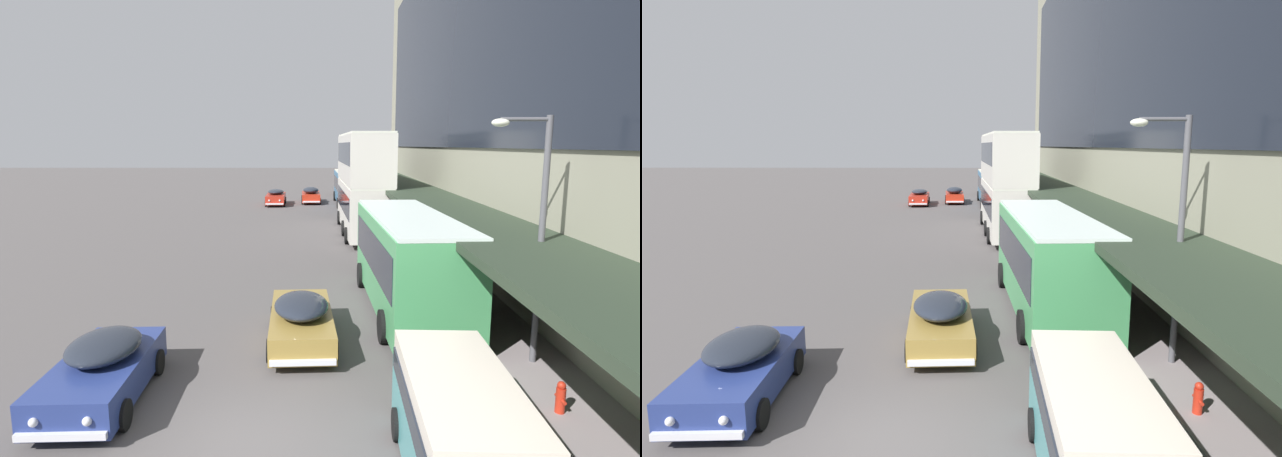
{
  "view_description": "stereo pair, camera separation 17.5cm",
  "coord_description": "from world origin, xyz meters",
  "views": [
    {
      "loc": [
        1.45,
        -8.95,
        5.78
      ],
      "look_at": [
        1.27,
        17.15,
        1.41
      ],
      "focal_mm": 28.0,
      "sensor_mm": 36.0,
      "label": 1
    },
    {
      "loc": [
        1.62,
        -8.95,
        5.78
      ],
      "look_at": [
        1.27,
        17.15,
        1.41
      ],
      "focal_mm": 28.0,
      "sensor_mm": 36.0,
      "label": 2
    }
  ],
  "objects": [
    {
      "name": "ground",
      "position": [
        0.0,
        0.0,
        0.0
      ],
      "size": [
        240.0,
        240.0,
        0.0
      ],
      "primitive_type": "plane",
      "color": "#504C4B"
    },
    {
      "name": "transit_bus_kerbside_front",
      "position": [
        3.99,
        39.97,
        1.87
      ],
      "size": [
        2.97,
        10.38,
        3.25
      ],
      "color": "teal",
      "rests_on": "ground"
    },
    {
      "name": "transit_bus_kerbside_rear",
      "position": [
        4.37,
        7.94,
        1.97
      ],
      "size": [
        3.02,
        9.22,
        3.45
      ],
      "color": "#439758",
      "rests_on": "ground"
    },
    {
      "name": "transit_bus_kerbside_far",
      "position": [
        3.99,
        23.6,
        3.51
      ],
      "size": [
        3.02,
        11.55,
        6.52
      ],
      "color": "beige",
      "rests_on": "ground"
    },
    {
      "name": "sedan_far_back",
      "position": [
        3.94,
        50.5,
        0.76
      ],
      "size": [
        1.95,
        4.4,
        1.54
      ],
      "color": "black",
      "rests_on": "ground"
    },
    {
      "name": "sedan_lead_near",
      "position": [
        -3.21,
        39.61,
        0.76
      ],
      "size": [
        2.04,
        4.98,
        1.53
      ],
      "color": "#AA2518",
      "rests_on": "ground"
    },
    {
      "name": "sedan_second_mid",
      "position": [
        0.17,
        41.33,
        0.8
      ],
      "size": [
        2.06,
        4.97,
        1.64
      ],
      "color": "#B42815",
      "rests_on": "ground"
    },
    {
      "name": "sedan_oncoming_rear",
      "position": [
        0.8,
        5.08,
        0.73
      ],
      "size": [
        2.12,
        4.75,
        1.47
      ],
      "color": "olive",
      "rests_on": "ground"
    },
    {
      "name": "sedan_trailing_near",
      "position": [
        -3.59,
        1.73,
        0.74
      ],
      "size": [
        2.09,
        4.35,
        1.48
      ],
      "color": "navy",
      "rests_on": "ground"
    },
    {
      "name": "vw_van",
      "position": [
        3.75,
        -1.01,
        1.1
      ],
      "size": [
        1.99,
        4.59,
        1.96
      ],
      "color": "teal",
      "rests_on": "ground"
    },
    {
      "name": "street_lamp",
      "position": [
        6.78,
        3.48,
        3.88
      ],
      "size": [
        1.5,
        0.28,
        6.35
      ],
      "color": "#4C4C51",
      "rests_on": "sidewalk_kerb"
    },
    {
      "name": "fire_hydrant",
      "position": [
        6.49,
        0.93,
        0.49
      ],
      "size": [
        0.2,
        0.4,
        0.7
      ],
      "color": "red",
      "rests_on": "sidewalk_kerb"
    }
  ]
}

